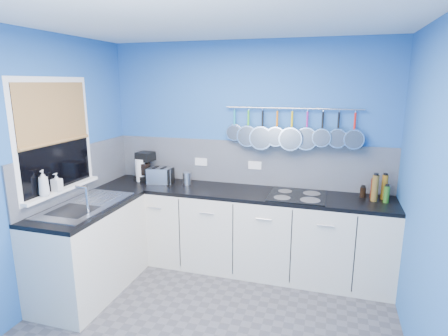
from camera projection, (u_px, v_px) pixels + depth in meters
The scene contains 42 objects.
floor at pixel (204, 334), 3.09m from camera, with size 3.20×3.00×0.02m, color #47474C.
ceiling at pixel (200, 13), 2.52m from camera, with size 3.20×3.00×0.02m, color white.
wall_back at pixel (247, 154), 4.21m from camera, with size 3.20×0.02×2.50m, color #265CA6.
wall_front at pixel (67, 298), 1.40m from camera, with size 3.20×0.02×2.50m, color #265CA6.
wall_left at pixel (31, 175), 3.25m from camera, with size 0.02×3.00×2.50m, color #265CA6.
wall_right at pixel (439, 210), 2.36m from camera, with size 0.02×3.00×2.50m, color #265CA6.
backsplash_back at pixel (247, 163), 4.22m from camera, with size 3.20×0.02×0.50m, color gray.
backsplash_left at pixel (78, 171), 3.83m from camera, with size 0.02×1.80×0.50m, color gray.
cabinet_run_back at pixel (240, 231), 4.11m from camera, with size 3.20×0.60×0.86m, color beige.
worktop_back at pixel (240, 192), 4.01m from camera, with size 3.20×0.60×0.04m, color black.
cabinet_run_left at pixel (90, 250), 3.63m from camera, with size 0.60×1.20×0.86m, color beige.
worktop_left at pixel (86, 207), 3.53m from camera, with size 0.60×1.20×0.04m, color black.
window_frame at pixel (55, 137), 3.45m from camera, with size 0.01×1.00×1.10m, color white.
window_glass at pixel (55, 137), 3.45m from camera, with size 0.01×0.90×1.00m, color black.
bamboo_blind at pixel (54, 113), 3.40m from camera, with size 0.01×0.90×0.55m, color #9D6A2D.
window_sill at pixel (63, 190), 3.56m from camera, with size 0.10×0.98×0.03m, color white.
sink_unit at pixel (86, 205), 3.53m from camera, with size 0.50×0.95×0.01m, color silver.
mixer_tap at pixel (87, 199), 3.28m from camera, with size 0.12×0.08×0.26m, color silver, non-canonical shape.
socket_left at pixel (201, 162), 4.36m from camera, with size 0.15×0.01×0.09m, color white.
socket_right at pixel (255, 165), 4.18m from camera, with size 0.15×0.01×0.09m, color white.
pot_rail at pixel (293, 108), 3.90m from camera, with size 0.02×0.02×1.45m, color silver.
soap_bottle_a at pixel (43, 183), 3.29m from camera, with size 0.09×0.09×0.24m, color white.
soap_bottle_b at pixel (57, 182), 3.45m from camera, with size 0.08×0.08×0.17m, color white.
paper_towel at pixel (140, 170), 4.37m from camera, with size 0.12×0.12×0.26m, color white.
coffee_maker at pixel (145, 166), 4.40m from camera, with size 0.19×0.21×0.34m, color black, non-canonical shape.
toaster at pixel (160, 176), 4.28m from camera, with size 0.28×0.16×0.18m, color silver.
canister at pixel (187, 179), 4.23m from camera, with size 0.10×0.10×0.14m, color silver.
hob at pixel (297, 196), 3.79m from camera, with size 0.58×0.51×0.01m, color black.
pan_0 at pixel (234, 124), 4.11m from camera, with size 0.18×0.05×0.37m, color silver, non-canonical shape.
pan_1 at pixel (248, 127), 4.07m from camera, with size 0.24×0.08×0.43m, color silver, non-canonical shape.
pan_2 at pixel (262, 129), 4.03m from camera, with size 0.26×0.11×0.45m, color silver, non-canonical shape.
pan_3 at pixel (277, 127), 3.98m from camera, with size 0.21×0.11×0.40m, color silver, non-canonical shape.
pan_4 at pixel (292, 129), 3.94m from camera, with size 0.25×0.12×0.44m, color silver, non-canonical shape.
pan_5 at pixel (307, 129), 3.90m from camera, with size 0.25×0.07×0.44m, color silver, non-canonical shape.
pan_6 at pixel (322, 128), 3.85m from camera, with size 0.19×0.13×0.38m, color silver, non-canonical shape.
pan_7 at pixel (338, 128), 3.80m from camera, with size 0.20×0.10×0.39m, color silver, non-canonical shape.
pan_8 at pixel (354, 129), 3.76m from camera, with size 0.21×0.11×0.40m, color silver, non-canonical shape.
condiment_0 at pixel (384, 187), 3.68m from camera, with size 0.06×0.06×0.25m, color #8C5914.
condiment_1 at pixel (374, 188), 3.73m from camera, with size 0.06×0.06×0.20m, color #4C190C.
condiment_2 at pixel (363, 192), 3.77m from camera, with size 0.06×0.06×0.10m, color black.
condiment_3 at pixel (387, 194), 3.59m from camera, with size 0.05×0.05×0.16m, color #265919.
condiment_4 at pixel (375, 188), 3.62m from camera, with size 0.06×0.06×0.26m, color brown.
Camera 1 is at (0.93, -2.53, 2.05)m, focal length 29.53 mm.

